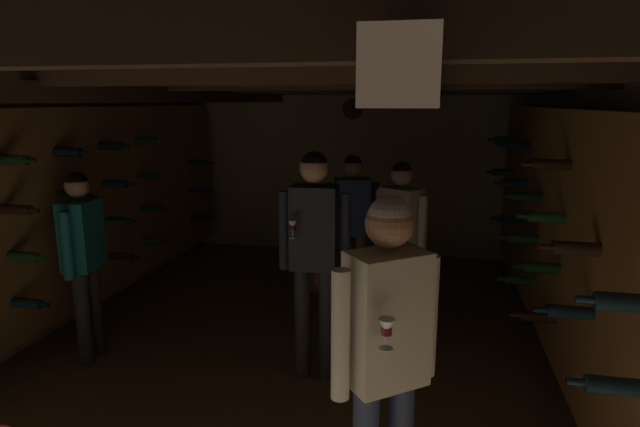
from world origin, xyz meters
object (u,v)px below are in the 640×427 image
at_px(display_bottle, 325,224).
at_px(person_guest_near_right, 386,345).
at_px(person_guest_rear_center, 352,219).
at_px(person_host_center, 314,243).
at_px(person_guest_far_right, 400,233).
at_px(wine_crate_stack, 332,264).
at_px(person_guest_mid_left, 83,250).

bearing_deg(display_bottle, person_guest_near_right, -74.12).
bearing_deg(person_guest_rear_center, person_host_center, -92.84).
bearing_deg(display_bottle, person_host_center, -80.57).
xyz_separation_m(person_guest_near_right, person_guest_rear_center, (-0.59, 2.90, -0.09)).
relative_size(person_guest_near_right, person_guest_far_right, 1.08).
distance_m(wine_crate_stack, person_guest_far_right, 1.45).
xyz_separation_m(person_guest_mid_left, person_guest_rear_center, (1.95, 1.49, 0.02)).
relative_size(wine_crate_stack, person_guest_far_right, 0.38).
xyz_separation_m(display_bottle, person_guest_near_right, (1.00, -3.51, 0.31)).
distance_m(person_host_center, person_guest_far_right, 1.11).
bearing_deg(person_guest_far_right, person_guest_mid_left, -157.24).
bearing_deg(wine_crate_stack, display_bottle, 146.39).
bearing_deg(display_bottle, person_guest_far_right, -49.81).
bearing_deg(display_bottle, person_guest_mid_left, -126.38).
bearing_deg(person_guest_near_right, person_guest_rear_center, 101.57).
height_order(wine_crate_stack, display_bottle, display_bottle).
bearing_deg(person_guest_mid_left, wine_crate_stack, 51.13).
distance_m(person_host_center, person_guest_rear_center, 1.41).
relative_size(person_guest_near_right, person_guest_rear_center, 1.08).
relative_size(wine_crate_stack, person_host_center, 0.34).
bearing_deg(wine_crate_stack, person_guest_rear_center, -60.51).
bearing_deg(person_guest_mid_left, person_guest_near_right, -28.88).
height_order(wine_crate_stack, person_guest_near_right, person_guest_near_right).
bearing_deg(person_host_center, person_guest_rear_center, 87.16).
xyz_separation_m(person_guest_near_right, person_guest_far_right, (-0.09, 2.44, -0.09)).
relative_size(person_guest_far_right, person_guest_rear_center, 1.00).
bearing_deg(person_guest_far_right, display_bottle, 130.19).
xyz_separation_m(display_bottle, person_host_center, (0.33, -2.02, 0.34)).
bearing_deg(person_guest_rear_center, wine_crate_stack, 119.49).
xyz_separation_m(wine_crate_stack, person_guest_near_right, (0.90, -3.45, 0.74)).
height_order(person_guest_mid_left, person_guest_far_right, person_guest_far_right).
relative_size(wine_crate_stack, person_guest_near_right, 0.35).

